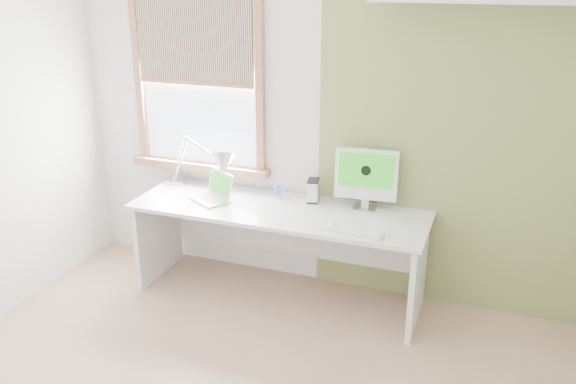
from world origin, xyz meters
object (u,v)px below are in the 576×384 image
at_px(desk, 281,229).
at_px(external_drive, 313,190).
at_px(imac, 366,176).
at_px(desk_lamp, 213,165).
at_px(laptop, 214,193).

bearing_deg(desk, external_drive, 39.98).
bearing_deg(imac, desk_lamp, -176.54).
bearing_deg(laptop, desk_lamp, 116.93).
height_order(desk, imac, imac).
distance_m(desk_lamp, laptop, 0.24).
distance_m(desk, imac, 0.76).
xyz_separation_m(laptop, external_drive, (0.72, 0.22, 0.03)).
height_order(desk_lamp, laptop, desk_lamp).
xyz_separation_m(desk_lamp, external_drive, (0.80, 0.07, -0.13)).
relative_size(desk, laptop, 5.90).
bearing_deg(external_drive, laptop, -162.82).
xyz_separation_m(desk, laptop, (-0.52, -0.06, 0.25)).
bearing_deg(external_drive, desk_lamp, -175.26).
height_order(desk, external_drive, external_drive).
height_order(desk, laptop, laptop).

